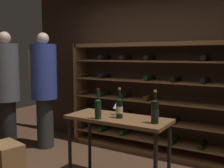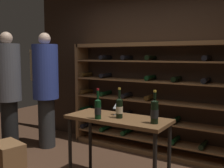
# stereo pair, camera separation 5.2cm
# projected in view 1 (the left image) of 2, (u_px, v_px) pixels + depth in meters

# --- Properties ---
(back_wall) EXTENTS (4.88, 0.10, 2.84)m
(back_wall) POSITION_uv_depth(u_px,v_px,m) (153.00, 64.00, 4.40)
(back_wall) COLOR #332319
(back_wall) RESTS_ON ground
(wine_rack) EXTENTS (3.22, 0.32, 1.76)m
(wine_rack) POSITION_uv_depth(u_px,v_px,m) (162.00, 100.00, 4.15)
(wine_rack) COLOR brown
(wine_rack) RESTS_ON ground
(tasting_table) EXTENTS (1.23, 0.52, 0.84)m
(tasting_table) POSITION_uv_depth(u_px,v_px,m) (118.00, 126.00, 3.18)
(tasting_table) COLOR brown
(tasting_table) RESTS_ON ground
(person_bystander_red_print) EXTENTS (0.43, 0.43, 1.93)m
(person_bystander_red_print) POSITION_uv_depth(u_px,v_px,m) (44.00, 85.00, 4.49)
(person_bystander_red_print) COLOR #2A2A2A
(person_bystander_red_print) RESTS_ON ground
(person_guest_plum_blouse) EXTENTS (0.41, 0.42, 1.93)m
(person_guest_plum_blouse) POSITION_uv_depth(u_px,v_px,m) (6.00, 86.00, 4.27)
(person_guest_plum_blouse) COLOR black
(person_guest_plum_blouse) RESTS_ON ground
(wine_crate) EXTENTS (0.54, 0.43, 0.34)m
(wine_crate) POSITION_uv_depth(u_px,v_px,m) (6.00, 155.00, 3.76)
(wine_crate) COLOR brown
(wine_crate) RESTS_ON ground
(wine_bottle_red_label) EXTENTS (0.08, 0.08, 0.36)m
(wine_bottle_red_label) POSITION_uv_depth(u_px,v_px,m) (155.00, 111.00, 2.86)
(wine_bottle_red_label) COLOR black
(wine_bottle_red_label) RESTS_ON tasting_table
(wine_bottle_amber_reserve) EXTENTS (0.08, 0.08, 0.35)m
(wine_bottle_amber_reserve) POSITION_uv_depth(u_px,v_px,m) (119.00, 108.00, 3.11)
(wine_bottle_amber_reserve) COLOR black
(wine_bottle_amber_reserve) RESTS_ON tasting_table
(wine_bottle_green_slim) EXTENTS (0.08, 0.08, 0.35)m
(wine_bottle_green_slim) POSITION_uv_depth(u_px,v_px,m) (98.00, 108.00, 3.06)
(wine_bottle_green_slim) COLOR black
(wine_bottle_green_slim) RESTS_ON tasting_table
(wine_glass_stemmed_right) EXTENTS (0.08, 0.08, 0.15)m
(wine_glass_stemmed_right) POSITION_uv_depth(u_px,v_px,m) (116.00, 106.00, 3.28)
(wine_glass_stemmed_right) COLOR silver
(wine_glass_stemmed_right) RESTS_ON tasting_table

